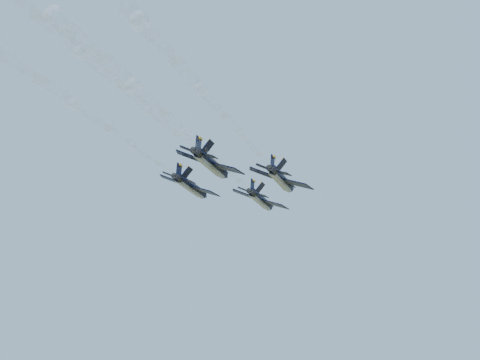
% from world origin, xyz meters
% --- Properties ---
extents(jet_lead, '(11.08, 15.08, 4.79)m').
position_xyz_m(jet_lead, '(4.04, 13.51, 94.06)').
color(jet_lead, black).
extents(jet_left, '(11.08, 15.08, 4.79)m').
position_xyz_m(jet_left, '(-5.68, 0.42, 94.06)').
color(jet_left, black).
extents(jet_right, '(11.08, 15.08, 4.79)m').
position_xyz_m(jet_right, '(10.51, -0.67, 94.06)').
color(jet_right, black).
extents(jet_slot, '(11.08, 15.08, 4.79)m').
position_xyz_m(jet_slot, '(1.70, -12.58, 94.06)').
color(jet_slot, black).
extents(smoke_trail_lead, '(6.18, 65.28, 2.42)m').
position_xyz_m(smoke_trail_lead, '(0.70, -35.51, 94.09)').
color(smoke_trail_lead, white).
extents(smoke_trail_left, '(6.18, 65.28, 2.42)m').
position_xyz_m(smoke_trail_left, '(-9.03, -48.60, 94.09)').
color(smoke_trail_left, white).
extents(smoke_trail_right, '(6.18, 65.28, 2.42)m').
position_xyz_m(smoke_trail_right, '(7.16, -49.70, 94.09)').
color(smoke_trail_right, white).
extents(smoke_trail_slot, '(6.18, 65.28, 2.42)m').
position_xyz_m(smoke_trail_slot, '(-1.65, -61.60, 94.09)').
color(smoke_trail_slot, white).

